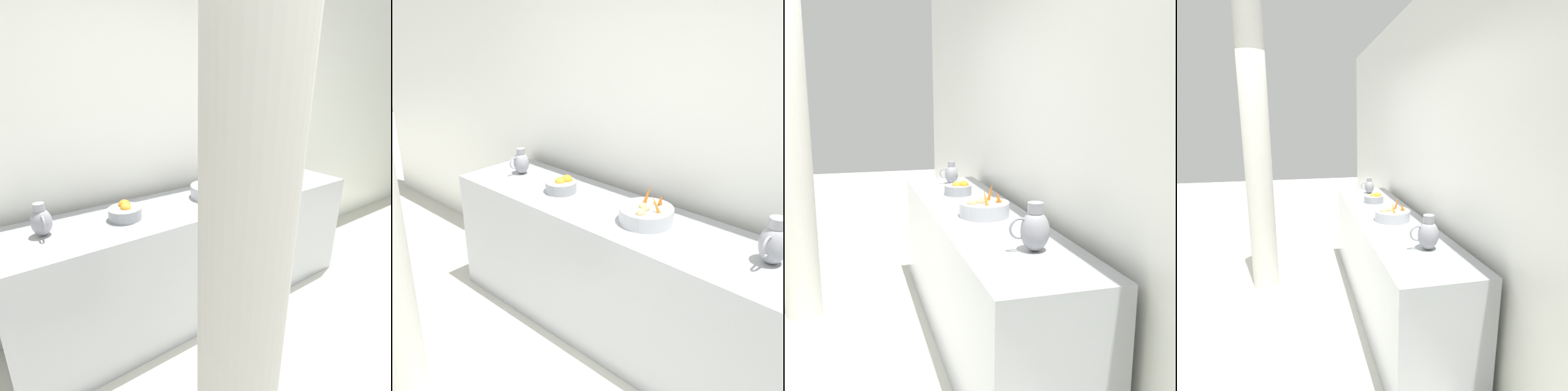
{
  "view_description": "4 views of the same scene",
  "coord_description": "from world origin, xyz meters",
  "views": [
    {
      "loc": [
        0.31,
        -1.34,
        1.77
      ],
      "look_at": [
        -1.37,
        -0.17,
        1.03
      ],
      "focal_mm": 29.38,
      "sensor_mm": 36.0,
      "label": 1
    },
    {
      "loc": [
        0.59,
        1.62,
        2.18
      ],
      "look_at": [
        -1.4,
        -0.25,
        1.04
      ],
      "focal_mm": 44.15,
      "sensor_mm": 36.0,
      "label": 2
    },
    {
      "loc": [
        -0.7,
        3.03,
        1.71
      ],
      "look_at": [
        -1.49,
        0.14,
        1.07
      ],
      "focal_mm": 44.12,
      "sensor_mm": 36.0,
      "label": 3
    },
    {
      "loc": [
        -0.7,
        3.0,
        1.83
      ],
      "look_at": [
        -1.41,
        -0.22,
        1.09
      ],
      "focal_mm": 31.1,
      "sensor_mm": 36.0,
      "label": 4
    }
  ],
  "objects": [
    {
      "name": "vegetable_colander",
      "position": [
        -1.53,
        0.1,
        0.98
      ],
      "size": [
        0.33,
        0.33,
        0.22
      ],
      "color": "#ADAFB5",
      "rests_on": "prep_counter"
    },
    {
      "name": "metal_pitcher_short",
      "position": [
        -1.57,
        -1.11,
        1.01
      ],
      "size": [
        0.17,
        0.12,
        0.2
      ],
      "color": "gray",
      "rests_on": "prep_counter"
    },
    {
      "name": "metal_pitcher_tall",
      "position": [
        -1.58,
        0.85,
        1.04
      ],
      "size": [
        0.21,
        0.15,
        0.25
      ],
      "color": "gray",
      "rests_on": "prep_counter"
    },
    {
      "name": "tile_wall_left",
      "position": [
        -1.95,
        0.48,
        1.5
      ],
      "size": [
        0.1,
        8.69,
        3.0
      ],
      "primitive_type": "cube",
      "color": "silver",
      "rests_on": "ground_plane"
    },
    {
      "name": "orange_bowl",
      "position": [
        -1.52,
        -0.62,
        0.97
      ],
      "size": [
        0.22,
        0.22,
        0.11
      ],
      "color": "gray",
      "rests_on": "prep_counter"
    },
    {
      "name": "prep_counter",
      "position": [
        -1.53,
        -0.02,
        0.46
      ],
      "size": [
        0.63,
        2.79,
        0.92
      ],
      "primitive_type": "cube",
      "color": "#9EA0A5",
      "rests_on": "ground_plane"
    }
  ]
}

